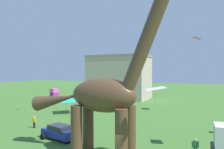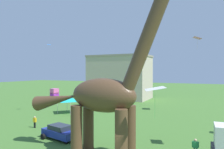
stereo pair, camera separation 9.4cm
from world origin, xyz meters
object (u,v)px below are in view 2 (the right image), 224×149
(kite_mid_right, at_px, (54,93))
(person_strolling_adult, at_px, (195,146))
(kite_far_right, at_px, (155,89))
(kite_near_low, at_px, (112,81))
(person_near_flyer, at_px, (35,121))
(festival_canopy_tent, at_px, (69,99))
(parked_sedan_left, at_px, (60,132))
(kite_high_left, at_px, (49,45))
(dinosaur_sculpture, at_px, (102,95))
(kite_trailing, at_px, (197,38))

(kite_mid_right, bearing_deg, person_strolling_adult, 11.67)
(kite_far_right, bearing_deg, kite_near_low, 127.67)
(person_near_flyer, height_order, kite_mid_right, kite_mid_right)
(festival_canopy_tent, relative_size, kite_far_right, 1.47)
(person_near_flyer, xyz_separation_m, kite_mid_right, (6.51, -3.80, 4.26))
(parked_sedan_left, height_order, festival_canopy_tent, festival_canopy_tent)
(kite_far_right, bearing_deg, person_strolling_adult, 66.74)
(parked_sedan_left, bearing_deg, kite_high_left, 148.30)
(dinosaur_sculpture, xyz_separation_m, parked_sedan_left, (-6.36, 2.06, -4.50))
(person_near_flyer, distance_m, kite_near_low, 11.29)
(kite_trailing, relative_size, kite_mid_right, 2.37)
(kite_high_left, bearing_deg, kite_near_low, -14.23)
(kite_high_left, xyz_separation_m, kite_far_right, (22.09, -14.35, -5.76))
(dinosaur_sculpture, relative_size, parked_sedan_left, 3.27)
(person_near_flyer, distance_m, kite_high_left, 14.44)
(parked_sedan_left, distance_m, kite_mid_right, 4.67)
(kite_trailing, bearing_deg, dinosaur_sculpture, -105.01)
(dinosaur_sculpture, height_order, person_near_flyer, dinosaur_sculpture)
(person_near_flyer, bearing_deg, kite_trailing, 33.64)
(festival_canopy_tent, xyz_separation_m, kite_high_left, (-2.74, -1.86, 9.42))
(dinosaur_sculpture, relative_size, kite_mid_right, 15.86)
(person_strolling_adult, height_order, kite_far_right, kite_far_right)
(kite_far_right, bearing_deg, festival_canopy_tent, 140.04)
(dinosaur_sculpture, xyz_separation_m, person_near_flyer, (-12.27, 4.34, -4.38))
(dinosaur_sculpture, relative_size, kite_trailing, 6.69)
(person_strolling_adult, distance_m, kite_trailing, 23.30)
(parked_sedan_left, distance_m, kite_trailing, 27.41)
(kite_mid_right, bearing_deg, kite_trailing, 62.09)
(parked_sedan_left, xyz_separation_m, kite_near_low, (3.06, 6.83, 5.25))
(parked_sedan_left, xyz_separation_m, person_strolling_adult, (13.72, 1.19, 0.14))
(dinosaur_sculpture, height_order, kite_near_low, dinosaur_sculpture)
(person_strolling_adult, distance_m, kite_mid_right, 14.05)
(dinosaur_sculpture, bearing_deg, kite_near_low, 141.82)
(parked_sedan_left, xyz_separation_m, kite_mid_right, (0.60, -1.52, 4.38))
(kite_high_left, distance_m, kite_far_right, 26.97)
(kite_high_left, height_order, kite_mid_right, kite_high_left)
(festival_canopy_tent, bearing_deg, parked_sedan_left, -57.02)
(parked_sedan_left, bearing_deg, dinosaur_sculpture, -5.51)
(person_strolling_adult, bearing_deg, kite_mid_right, -8.98)
(kite_mid_right, bearing_deg, kite_far_right, -13.11)
(parked_sedan_left, height_order, kite_near_low, kite_near_low)
(dinosaur_sculpture, height_order, festival_canopy_tent, dinosaur_sculpture)
(person_near_flyer, relative_size, festival_canopy_tent, 0.49)
(person_strolling_adult, distance_m, kite_near_low, 13.09)
(person_strolling_adult, bearing_deg, kite_far_right, 46.10)
(parked_sedan_left, height_order, kite_far_right, kite_far_right)
(kite_trailing, xyz_separation_m, kite_mid_right, (-11.96, -22.58, -7.89))
(festival_canopy_tent, xyz_separation_m, kite_near_low, (10.95, -5.33, 3.51))
(festival_canopy_tent, relative_size, kite_trailing, 1.44)
(dinosaur_sculpture, distance_m, kite_far_right, 5.56)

